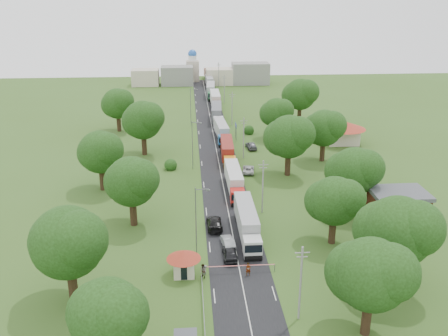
{
  "coord_description": "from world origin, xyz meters",
  "views": [
    {
      "loc": [
        -6.17,
        -80.76,
        34.55
      ],
      "look_at": [
        0.25,
        6.67,
        3.0
      ],
      "focal_mm": 40.0,
      "sensor_mm": 36.0,
      "label": 1
    }
  ],
  "objects": [
    {
      "name": "truck_8",
      "position": [
        2.15,
        120.1,
        2.05
      ],
      "size": [
        2.93,
        13.99,
        3.87
      ],
      "color": "brown",
      "rests_on": "ground"
    },
    {
      "name": "tree_0",
      "position": [
        11.99,
        -37.84,
        7.22
      ],
      "size": [
        8.8,
        8.8,
        11.07
      ],
      "color": "#382616",
      "rests_on": "ground"
    },
    {
      "name": "car_lane_rear",
      "position": [
        -2.6,
        -12.0,
        0.81
      ],
      "size": [
        2.4,
        5.63,
        1.62
      ],
      "primitive_type": "imported",
      "rotation": [
        0.0,
        0.0,
        3.17
      ],
      "color": "black",
      "rests_on": "ground"
    },
    {
      "name": "house_cream",
      "position": [
        30.0,
        30.0,
        3.64
      ],
      "size": [
        10.08,
        10.08,
        5.8
      ],
      "color": "beige",
      "rests_on": "ground"
    },
    {
      "name": "pole_0",
      "position": [
        5.5,
        -35.0,
        4.68
      ],
      "size": [
        1.6,
        0.24,
        9.0
      ],
      "color": "gray",
      "rests_on": "ground"
    },
    {
      "name": "tree_4",
      "position": [
        12.99,
        10.17,
        7.85
      ],
      "size": [
        9.6,
        9.6,
        12.05
      ],
      "color": "#382616",
      "rests_on": "ground"
    },
    {
      "name": "pole_2",
      "position": [
        5.5,
        21.0,
        4.68
      ],
      "size": [
        1.6,
        0.24,
        9.0
      ],
      "color": "gray",
      "rests_on": "ground"
    },
    {
      "name": "guard_rail",
      "position": [
        -5.0,
        -35.0,
        0.0
      ],
      "size": [
        0.1,
        17.0,
        1.7
      ],
      "primitive_type": null,
      "color": "slate",
      "rests_on": "ground"
    },
    {
      "name": "car_lane_front",
      "position": [
        -1.0,
        -21.33,
        0.79
      ],
      "size": [
        1.97,
        4.67,
        1.58
      ],
      "primitive_type": "imported",
      "rotation": [
        0.0,
        0.0,
        3.17
      ],
      "color": "black",
      "rests_on": "ground"
    },
    {
      "name": "truck_1",
      "position": [
        1.78,
        2.52,
        2.1
      ],
      "size": [
        2.56,
        14.29,
        3.96
      ],
      "color": "red",
      "rests_on": "ground"
    },
    {
      "name": "pole_5",
      "position": [
        5.5,
        105.0,
        4.68
      ],
      "size": [
        1.6,
        0.24,
        9.0
      ],
      "color": "gray",
      "rests_on": "ground"
    },
    {
      "name": "tree_7",
      "position": [
        23.99,
        50.17,
        7.85
      ],
      "size": [
        9.6,
        9.6,
        12.05
      ],
      "color": "#382616",
      "rests_on": "ground"
    },
    {
      "name": "pole_4",
      "position": [
        5.5,
        77.0,
        4.68
      ],
      "size": [
        1.6,
        0.24,
        9.0
      ],
      "color": "gray",
      "rests_on": "ground"
    },
    {
      "name": "tree_12",
      "position": [
        -16.01,
        25.17,
        7.85
      ],
      "size": [
        9.6,
        9.6,
        12.05
      ],
      "color": "#382616",
      "rests_on": "ground"
    },
    {
      "name": "pedestrian_booth",
      "position": [
        -4.8,
        -26.0,
        0.97
      ],
      "size": [
        1.16,
        1.2,
        1.95
      ],
      "primitive_type": "imported",
      "rotation": [
        0.0,
        0.0,
        -0.9
      ],
      "color": "gray",
      "rests_on": "ground"
    },
    {
      "name": "truck_5",
      "position": [
        2.28,
        70.74,
        2.32
      ],
      "size": [
        2.76,
        15.77,
        4.37
      ],
      "color": "#A63219",
      "rests_on": "ground"
    },
    {
      "name": "lamp_0",
      "position": [
        -5.35,
        -20.0,
        5.55
      ],
      "size": [
        2.03,
        0.22,
        10.0
      ],
      "color": "slate",
      "rests_on": "ground"
    },
    {
      "name": "pole_3",
      "position": [
        5.5,
        49.0,
        4.68
      ],
      "size": [
        1.6,
        0.24,
        9.0
      ],
      "color": "gray",
      "rests_on": "ground"
    },
    {
      "name": "tree_9",
      "position": [
        -20.01,
        -29.83,
        7.85
      ],
      "size": [
        9.6,
        9.6,
        12.05
      ],
      "color": "#382616",
      "rests_on": "ground"
    },
    {
      "name": "truck_7",
      "position": [
        1.92,
        103.47,
        2.07
      ],
      "size": [
        2.67,
        14.11,
        3.91
      ],
      "color": "#ADADAD",
      "rests_on": "ground"
    },
    {
      "name": "tree_13",
      "position": [
        -24.01,
        45.16,
        7.22
      ],
      "size": [
        8.8,
        8.8,
        11.07
      ],
      "color": "#382616",
      "rests_on": "ground"
    },
    {
      "name": "truck_6",
      "position": [
        1.65,
        86.47,
        2.24
      ],
      "size": [
        3.33,
        15.28,
        4.22
      ],
      "color": "#2B7545",
      "rests_on": "ground"
    },
    {
      "name": "truck_3",
      "position": [
        1.81,
        35.72,
        2.07
      ],
      "size": [
        3.11,
        14.1,
        3.89
      ],
      "color": "#1B62A4",
      "rests_on": "ground"
    },
    {
      "name": "boom_barrier",
      "position": [
        -1.36,
        -25.0,
        0.89
      ],
      "size": [
        9.22,
        0.35,
        1.18
      ],
      "color": "slate",
      "rests_on": "ground"
    },
    {
      "name": "lamp_1",
      "position": [
        -5.35,
        15.0,
        5.55
      ],
      "size": [
        2.03,
        0.22,
        10.0
      ],
      "color": "slate",
      "rests_on": "ground"
    },
    {
      "name": "tree_2",
      "position": [
        13.99,
        -17.86,
        6.6
      ],
      "size": [
        8.0,
        8.0,
        10.1
      ],
      "color": "#382616",
      "rests_on": "ground"
    },
    {
      "name": "guard_booth",
      "position": [
        -7.2,
        -25.0,
        2.16
      ],
      "size": [
        4.4,
        4.4,
        3.45
      ],
      "color": "beige",
      "rests_on": "ground"
    },
    {
      "name": "ground",
      "position": [
        0.0,
        0.0,
        0.0
      ],
      "size": [
        260.0,
        260.0,
        0.0
      ],
      "primitive_type": "plane",
      "color": "#36561C",
      "rests_on": "ground"
    },
    {
      "name": "info_sign",
      "position": [
        5.2,
        35.0,
        3.0
      ],
      "size": [
        0.12,
        3.1,
        4.1
      ],
      "color": "slate",
      "rests_on": "ground"
    },
    {
      "name": "truck_2",
      "position": [
        1.94,
        19.79,
        2.1
      ],
      "size": [
        2.88,
        14.33,
        3.96
      ],
      "color": "orange",
      "rests_on": "ground"
    },
    {
      "name": "tree_11",
      "position": [
        -22.01,
        5.16,
        7.22
      ],
      "size": [
        8.8,
        8.8,
        11.07
      ],
      "color": "#382616",
      "rests_on": "ground"
    },
    {
      "name": "pedestrian_near",
      "position": [
        0.97,
        -25.82,
        0.9
      ],
      "size": [
        0.68,
        0.46,
        1.8
      ],
      "primitive_type": "imported",
      "rotation": [
        0.0,
        0.0,
        -0.05
      ],
      "color": "gray",
      "rests_on": "ground"
    },
    {
      "name": "lamp_2",
      "position": [
        -5.35,
        50.0,
        5.55
      ],
      "size": [
        2.03,
        0.22,
        10.0
      ],
      "color": "slate",
      "rests_on": "ground"
    },
    {
      "name": "distant_town",
      "position": [
        0.68,
        110.0,
        3.49
      ],
      "size": [
        52.0,
        8.0,
        8.0
      ],
      "color": "gray",
      "rests_on": "ground"
    },
    {
      "name": "church",
      "position": [
        -4.0,
        118.0,
        5.39
      ],
      "size": [
        5.0,
        5.0,
        12.3
      ],
      "color": "beige",
      "rests_on": "ground"
    },
    {
      "name": "tree_3",
      "position": [
        19.99,
        -7.84,
        7.22
      ],
      "size": [
        8.8,
        8.8,
        11.07
      ],
      "color": "#382616",
      "rests_on": "ground"
    },
    {
      "name": "car_verge_near",
      "position": [
        5.5,
        11.94,
        0.68
      ],
      "size": [
        2.9,
        5.13,
        1.35
      ],
      "primitive_type": "imported",
      "rotation": [
        0.0,
        0.0,
        3.0
      ],
      "color": "#B6B6B6",
      "rests_on": "ground"
    },
    {
      "name": "truck_0",
      "position": [
        2.06,
        -14.81,
        2.2
      ],
      "size": [
        2.57,
        14.97,
        4.15
      ],
      "color": "silver",
      "rests_on": "ground"
    },
    {
      "name": "tree_5",
      "position": [
        21.99,
        18.16,
        7.22
      ],
      "size": [
        8.8,
        8.8,
        11.07
      ],
      "color": "#382616",
      "rests_on": "ground"
    },
    {
      "name": "tree_1",
      "position": [
        17.99,
        -29.83,
        7.85
      ],
      "size": [
        9.6,
        9.6,
        12.05
      ],
      "color": "#382616",
      "rests_on": "ground"
    },
    {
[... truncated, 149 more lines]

